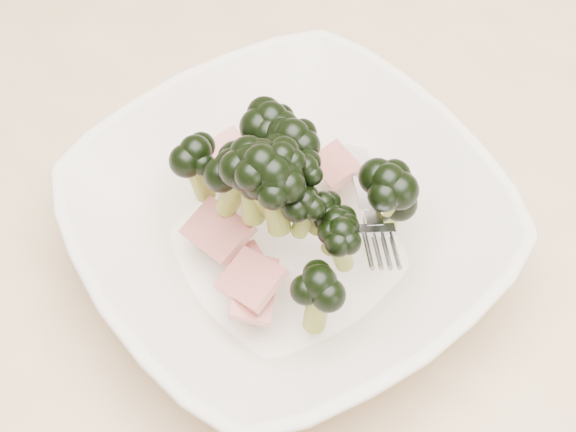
{
  "coord_description": "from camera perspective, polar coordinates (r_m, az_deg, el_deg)",
  "views": [
    {
      "loc": [
        0.08,
        -0.27,
        1.27
      ],
      "look_at": [
        -0.09,
        -0.01,
        0.8
      ],
      "focal_mm": 50.0,
      "sensor_mm": 36.0,
      "label": 1
    }
  ],
  "objects": [
    {
      "name": "broccoli_dish",
      "position": [
        0.57,
        0.05,
        -0.4
      ],
      "size": [
        0.37,
        0.37,
        0.14
      ],
      "color": "beige",
      "rests_on": "dining_table"
    },
    {
      "name": "dining_table",
      "position": [
        0.68,
        7.06,
        -10.16
      ],
      "size": [
        1.2,
        0.8,
        0.75
      ],
      "color": "tan",
      "rests_on": "ground"
    }
  ]
}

